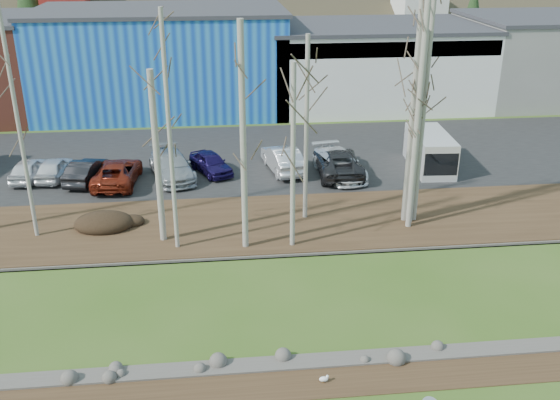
{
  "coord_description": "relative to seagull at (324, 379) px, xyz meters",
  "views": [
    {
      "loc": [
        -1.89,
        -14.51,
        13.83
      ],
      "look_at": [
        0.96,
        11.83,
        2.5
      ],
      "focal_mm": 40.0,
      "sensor_mm": 36.0,
      "label": 1
    }
  ],
  "objects": [
    {
      "name": "birch_8",
      "position": [
        6.55,
        11.78,
        4.85
      ],
      "size": [
        0.25,
        0.25,
        9.69
      ],
      "color": "#ADAB9C",
      "rests_on": "far_bank"
    },
    {
      "name": "car_6",
      "position": [
        4.17,
        19.02,
        0.77
      ],
      "size": [
        2.75,
        5.67,
        1.55
      ],
      "primitive_type": "imported",
      "rotation": [
        0.0,
        0.0,
        3.11
      ],
      "color": "#272629",
      "rests_on": "parking_lot"
    },
    {
      "name": "car_2",
      "position": [
        -9.13,
        18.83,
        0.69
      ],
      "size": [
        2.69,
        5.22,
        1.41
      ],
      "primitive_type": "imported",
      "rotation": [
        0.0,
        0.0,
        3.07
      ],
      "color": "maroon",
      "rests_on": "parking_lot"
    },
    {
      "name": "dirt_strip",
      "position": [
        -1.38,
        0.08,
        -0.13
      ],
      "size": [
        80.0,
        1.8,
        0.03
      ],
      "primitive_type": "cube",
      "color": "#382616",
      "rests_on": "ground"
    },
    {
      "name": "birch_11",
      "position": [
        6.82,
        12.01,
        6.22
      ],
      "size": [
        0.26,
        0.26,
        12.44
      ],
      "color": "#ADAB9C",
      "rests_on": "far_bank"
    },
    {
      "name": "car_4",
      "position": [
        -3.61,
        20.04,
        0.65
      ],
      "size": [
        3.04,
        4.13,
        1.31
      ],
      "primitive_type": "imported",
      "rotation": [
        0.0,
        0.0,
        0.44
      ],
      "color": "#191046",
      "rests_on": "parking_lot"
    },
    {
      "name": "car_1",
      "position": [
        -11.04,
        19.41,
        0.67
      ],
      "size": [
        2.15,
        4.3,
        1.35
      ],
      "primitive_type": "imported",
      "rotation": [
        0.0,
        0.0,
        2.96
      ],
      "color": "black",
      "rests_on": "parking_lot"
    },
    {
      "name": "birch_4",
      "position": [
        -2.05,
        9.92,
        5.25
      ],
      "size": [
        0.28,
        0.28,
        10.49
      ],
      "color": "#ADAB9C",
      "rests_on": "far_bank"
    },
    {
      "name": "building_grey",
      "position": [
        26.62,
        36.98,
        3.51
      ],
      "size": [
        14.28,
        12.24,
        7.3
      ],
      "color": "slate",
      "rests_on": "ground"
    },
    {
      "name": "van_white",
      "position": [
        10.12,
        19.28,
        1.11
      ],
      "size": [
        2.47,
        5.25,
        2.24
      ],
      "rotation": [
        0.0,
        0.0,
        -0.07
      ],
      "color": "silver",
      "rests_on": "parking_lot"
    },
    {
      "name": "far_bank",
      "position": [
        -1.38,
        12.48,
        -0.07
      ],
      "size": [
        80.0,
        7.0,
        0.15
      ],
      "primitive_type": "cube",
      "color": "#382616",
      "rests_on": "ground"
    },
    {
      "name": "birch_10",
      "position": [
        6.28,
        12.01,
        6.22
      ],
      "size": [
        0.26,
        0.26,
        12.44
      ],
      "color": "#ADAB9C",
      "rests_on": "far_bank"
    },
    {
      "name": "birch_9",
      "position": [
        6.33,
        12.01,
        6.22
      ],
      "size": [
        0.26,
        0.26,
        12.44
      ],
      "color": "#ADAB9C",
      "rests_on": "far_bank"
    },
    {
      "name": "parking_lot",
      "position": [
        -1.38,
        22.98,
        -0.08
      ],
      "size": [
        80.0,
        14.0,
        0.14
      ],
      "primitive_type": "cube",
      "color": "black",
      "rests_on": "ground"
    },
    {
      "name": "car_7",
      "position": [
        4.2,
        18.76,
        0.74
      ],
      "size": [
        3.05,
        5.48,
        1.5
      ],
      "primitive_type": "imported",
      "rotation": [
        0.0,
        0.0,
        0.19
      ],
      "color": "white",
      "rests_on": "parking_lot"
    },
    {
      "name": "car_5",
      "position": [
        0.86,
        19.98,
        0.77
      ],
      "size": [
        2.46,
        4.97,
        1.57
      ],
      "primitive_type": "imported",
      "rotation": [
        0.0,
        0.0,
        3.32
      ],
      "color": "silver",
      "rests_on": "parking_lot"
    },
    {
      "name": "dirt_mound",
      "position": [
        -9.05,
        12.74,
        0.29
      ],
      "size": [
        2.97,
        2.1,
        0.58
      ],
      "primitive_type": "ellipsoid",
      "color": "black",
      "rests_on": "far_bank"
    },
    {
      "name": "building_white",
      "position": [
        10.62,
        36.97,
        3.26
      ],
      "size": [
        18.36,
        12.24,
        6.8
      ],
      "color": "silver",
      "rests_on": "ground"
    },
    {
      "name": "river",
      "position": [
        -1.38,
        5.18,
        -0.15
      ],
      "size": [
        80.0,
        8.0,
        0.9
      ],
      "primitive_type": null,
      "color": "black",
      "rests_on": "ground"
    },
    {
      "name": "birch_2",
      "position": [
        -5.98,
        11.08,
        4.14
      ],
      "size": [
        0.3,
        0.3,
        8.27
      ],
      "color": "#ADAB9C",
      "rests_on": "far_bank"
    },
    {
      "name": "near_bank_rocks",
      "position": [
        -1.38,
        1.08,
        -0.15
      ],
      "size": [
        80.0,
        0.8,
        0.5
      ],
      "primitive_type": null,
      "color": "#47423D",
      "rests_on": "ground"
    },
    {
      "name": "car_8",
      "position": [
        -14.52,
        20.13,
        0.64
      ],
      "size": [
        1.88,
        3.93,
        1.3
      ],
      "primitive_type": "imported",
      "rotation": [
        0.0,
        0.0,
        3.05
      ],
      "color": "silver",
      "rests_on": "parking_lot"
    },
    {
      "name": "birch_5",
      "position": [
        1.24,
        12.9,
        4.7
      ],
      "size": [
        0.22,
        0.22,
        9.4
      ],
      "color": "#ADAB9C",
      "rests_on": "far_bank"
    },
    {
      "name": "birch_6",
      "position": [
        0.18,
        9.85,
        4.35
      ],
      "size": [
        0.23,
        0.23,
        8.69
      ],
      "color": "#ADAB9C",
      "rests_on": "far_bank"
    },
    {
      "name": "birch_7",
      "position": [
        6.3,
        11.24,
        5.64
      ],
      "size": [
        0.29,
        0.29,
        11.28
      ],
      "color": "#ADAB9C",
      "rests_on": "far_bank"
    },
    {
      "name": "birch_3",
      "position": [
        -5.27,
        10.21,
        5.48
      ],
      "size": [
        0.2,
        0.2,
        10.96
      ],
      "color": "#ADAB9C",
      "rests_on": "far_bank"
    },
    {
      "name": "seagull",
      "position": [
        0.0,
        0.0,
        0.0
      ],
      "size": [
        0.37,
        0.17,
        0.27
      ],
      "rotation": [
        0.0,
        0.0,
        0.21
      ],
      "color": "gold",
      "rests_on": "ground"
    },
    {
      "name": "far_bank_rocks",
      "position": [
        -1.38,
        9.28,
        -0.15
      ],
      "size": [
        80.0,
        0.8,
        0.46
      ],
      "primitive_type": null,
      "color": "#47423D",
      "rests_on": "ground"
    },
    {
      "name": "building_blue",
      "position": [
        -7.38,
        36.98,
        4.01
      ],
      "size": [
        20.4,
        12.24,
        8.3
      ],
      "color": "#1143AE",
      "rests_on": "ground"
    },
    {
      "name": "birch_1",
      "position": [
        -12.22,
        12.19,
        5.76
      ],
      "size": [
        0.19,
        0.19,
        11.51
      ],
      "color": "#ADAB9C",
      "rests_on": "far_bank"
    },
    {
      "name": "car_3",
      "position": [
        -5.98,
        19.51,
        0.75
      ],
      "size": [
        3.42,
        5.62,
        1.52
      ],
      "primitive_type": "imported",
      "rotation": [
        0.0,
        0.0,
        0.26
      ],
      "color": "#999EA1",
      "rests_on": "parking_lot"
    },
    {
      "name": "car_0",
      "position": [
        -13.04,
        20.13,
        0.64
      ],
      "size": [
        1.88,
        3.93,
        1.3
      ],
      "primitive_type": "imported",
      "rotation": [
        0.0,
        0.0,
        3.05
      ],
      "color": "silver",
      "rests_on": "parking_lot"
    }
  ]
}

